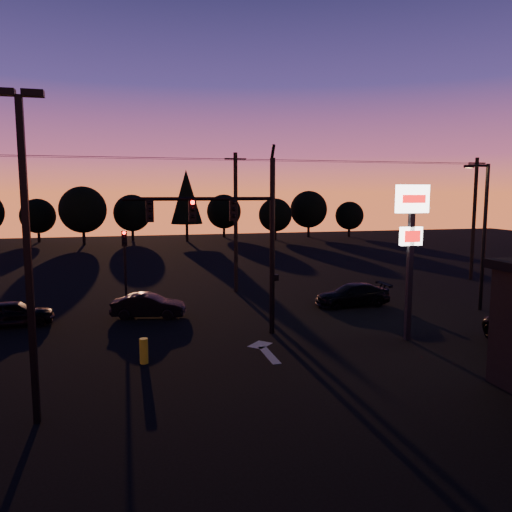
{
  "coord_description": "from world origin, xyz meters",
  "views": [
    {
      "loc": [
        -4.9,
        -17.54,
        6.46
      ],
      "look_at": [
        1.0,
        5.0,
        3.5
      ],
      "focal_mm": 35.0,
      "sensor_mm": 36.0,
      "label": 1
    }
  ],
  "objects_px": {
    "streetlight": "(483,231)",
    "bollard": "(144,351)",
    "car_left": "(13,313)",
    "car_mid": "(149,306)",
    "traffic_signal_mast": "(238,227)",
    "parking_lot_light": "(27,237)",
    "car_right": "(352,295)",
    "pylon_sign": "(411,229)",
    "secondary_signal": "(125,257)"
  },
  "relations": [
    {
      "from": "pylon_sign",
      "to": "bollard",
      "type": "relative_size",
      "value": 7.0
    },
    {
      "from": "pylon_sign",
      "to": "bollard",
      "type": "xyz_separation_m",
      "value": [
        -11.39,
        -0.21,
        -4.43
      ]
    },
    {
      "from": "pylon_sign",
      "to": "car_right",
      "type": "distance_m",
      "value": 8.05
    },
    {
      "from": "traffic_signal_mast",
      "to": "parking_lot_light",
      "type": "xyz_separation_m",
      "value": [
        -7.4,
        -6.99,
        0.33
      ]
    },
    {
      "from": "pylon_sign",
      "to": "car_mid",
      "type": "bearing_deg",
      "value": 147.32
    },
    {
      "from": "parking_lot_light",
      "to": "traffic_signal_mast",
      "type": "bearing_deg",
      "value": 43.37
    },
    {
      "from": "streetlight",
      "to": "bollard",
      "type": "distance_m",
      "value": 19.18
    },
    {
      "from": "secondary_signal",
      "to": "car_right",
      "type": "bearing_deg",
      "value": -14.23
    },
    {
      "from": "traffic_signal_mast",
      "to": "car_left",
      "type": "distance_m",
      "value": 11.94
    },
    {
      "from": "car_left",
      "to": "car_mid",
      "type": "distance_m",
      "value": 6.45
    },
    {
      "from": "secondary_signal",
      "to": "streetlight",
      "type": "distance_m",
      "value": 19.89
    },
    {
      "from": "secondary_signal",
      "to": "traffic_signal_mast",
      "type": "bearing_deg",
      "value": -56.81
    },
    {
      "from": "pylon_sign",
      "to": "parking_lot_light",
      "type": "bearing_deg",
      "value": -162.77
    },
    {
      "from": "traffic_signal_mast",
      "to": "streetlight",
      "type": "xyz_separation_m",
      "value": [
        14.01,
        1.51,
        -0.52
      ]
    },
    {
      "from": "secondary_signal",
      "to": "car_left",
      "type": "height_order",
      "value": "secondary_signal"
    },
    {
      "from": "pylon_sign",
      "to": "streetlight",
      "type": "distance_m",
      "value": 8.0
    },
    {
      "from": "car_mid",
      "to": "secondary_signal",
      "type": "bearing_deg",
      "value": 33.66
    },
    {
      "from": "bollard",
      "to": "traffic_signal_mast",
      "type": "bearing_deg",
      "value": 32.2
    },
    {
      "from": "pylon_sign",
      "to": "car_left",
      "type": "relative_size",
      "value": 1.83
    },
    {
      "from": "parking_lot_light",
      "to": "car_left",
      "type": "height_order",
      "value": "parking_lot_light"
    },
    {
      "from": "car_right",
      "to": "streetlight",
      "type": "bearing_deg",
      "value": 64.97
    },
    {
      "from": "secondary_signal",
      "to": "car_right",
      "type": "relative_size",
      "value": 1.0
    },
    {
      "from": "secondary_signal",
      "to": "parking_lot_light",
      "type": "bearing_deg",
      "value": -99.79
    },
    {
      "from": "traffic_signal_mast",
      "to": "pylon_sign",
      "type": "height_order",
      "value": "traffic_signal_mast"
    },
    {
      "from": "parking_lot_light",
      "to": "pylon_sign",
      "type": "distance_m",
      "value": 15.19
    },
    {
      "from": "parking_lot_light",
      "to": "car_left",
      "type": "xyz_separation_m",
      "value": [
        -2.83,
        11.39,
        -4.64
      ]
    },
    {
      "from": "car_mid",
      "to": "streetlight",
      "type": "bearing_deg",
      "value": -86.23
    },
    {
      "from": "streetlight",
      "to": "traffic_signal_mast",
      "type": "bearing_deg",
      "value": -173.86
    },
    {
      "from": "secondary_signal",
      "to": "parking_lot_light",
      "type": "relative_size",
      "value": 0.48
    },
    {
      "from": "streetlight",
      "to": "car_right",
      "type": "relative_size",
      "value": 1.83
    },
    {
      "from": "secondary_signal",
      "to": "bollard",
      "type": "relative_size",
      "value": 4.48
    },
    {
      "from": "traffic_signal_mast",
      "to": "streetlight",
      "type": "height_order",
      "value": "traffic_signal_mast"
    },
    {
      "from": "traffic_signal_mast",
      "to": "car_right",
      "type": "bearing_deg",
      "value": 29.2
    },
    {
      "from": "secondary_signal",
      "to": "car_right",
      "type": "distance_m",
      "value": 13.18
    },
    {
      "from": "traffic_signal_mast",
      "to": "bollard",
      "type": "relative_size",
      "value": 8.83
    },
    {
      "from": "secondary_signal",
      "to": "car_left",
      "type": "bearing_deg",
      "value": -149.83
    },
    {
      "from": "parking_lot_light",
      "to": "car_mid",
      "type": "xyz_separation_m",
      "value": [
        3.62,
        11.48,
        -4.65
      ]
    },
    {
      "from": "parking_lot_light",
      "to": "bollard",
      "type": "relative_size",
      "value": 9.41
    },
    {
      "from": "parking_lot_light",
      "to": "car_left",
      "type": "relative_size",
      "value": 2.46
    },
    {
      "from": "bollard",
      "to": "car_mid",
      "type": "xyz_separation_m",
      "value": [
        0.5,
        7.19,
        0.13
      ]
    },
    {
      "from": "parking_lot_light",
      "to": "streetlight",
      "type": "xyz_separation_m",
      "value": [
        21.41,
        8.5,
        -0.85
      ]
    },
    {
      "from": "streetlight",
      "to": "car_mid",
      "type": "bearing_deg",
      "value": 170.5
    },
    {
      "from": "traffic_signal_mast",
      "to": "car_right",
      "type": "relative_size",
      "value": 1.97
    },
    {
      "from": "bollard",
      "to": "car_left",
      "type": "height_order",
      "value": "car_left"
    },
    {
      "from": "car_mid",
      "to": "traffic_signal_mast",
      "type": "bearing_deg",
      "value": -126.57
    },
    {
      "from": "parking_lot_light",
      "to": "car_right",
      "type": "relative_size",
      "value": 2.09
    },
    {
      "from": "pylon_sign",
      "to": "car_mid",
      "type": "height_order",
      "value": "pylon_sign"
    },
    {
      "from": "secondary_signal",
      "to": "pylon_sign",
      "type": "xyz_separation_m",
      "value": [
        12.0,
        -9.99,
        2.05
      ]
    },
    {
      "from": "traffic_signal_mast",
      "to": "pylon_sign",
      "type": "distance_m",
      "value": 7.52
    },
    {
      "from": "car_left",
      "to": "car_right",
      "type": "distance_m",
      "value": 17.92
    }
  ]
}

